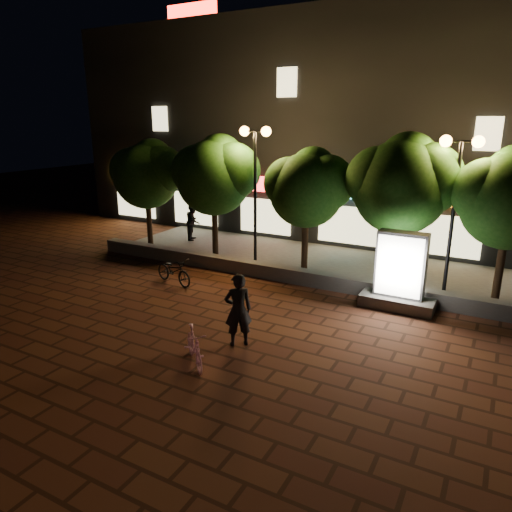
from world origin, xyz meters
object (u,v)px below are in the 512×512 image
Objects in this scene: ad_kiosk at (400,277)px; scooter_pink at (194,347)px; tree_mid at (309,185)px; street_lamp_right at (458,175)px; street_lamp_left at (255,161)px; tree_far_left at (148,172)px; tree_left at (216,173)px; pedestrian at (193,221)px; tree_right at (403,181)px; rider at (238,310)px; scooter_parked at (174,271)px.

ad_kiosk is 1.56× the size of scooter_pink.
tree_mid is 5.00m from street_lamp_right.
street_lamp_right is 9.43m from scooter_pink.
ad_kiosk is at bearing -16.50° from street_lamp_left.
scooter_pink is at bearing -120.44° from ad_kiosk.
tree_far_left is 7.50m from tree_mid.
tree_left is at bearing 180.00° from tree_mid.
pedestrian is at bearing 146.77° from tree_left.
ad_kiosk is (11.34, -2.01, -2.34)m from tree_far_left.
tree_left reaches higher than ad_kiosk.
street_lamp_left is at bearing -7.70° from tree_left.
tree_far_left is 12.47m from street_lamp_right.
tree_right is 0.98× the size of street_lamp_left.
rider is 5.18m from scooter_parked.
street_lamp_right is at bearing -165.09° from rider.
scooter_parked is at bearing -81.49° from tree_left.
scooter_pink is at bearing -86.76° from tree_mid.
scooter_parked is (-1.41, -3.33, -3.56)m from street_lamp_left.
tree_right is at bearing 2.81° from street_lamp_left.
street_lamp_left is 1.04× the size of street_lamp_right.
street_lamp_left is 3.43× the size of scooter_pink.
pedestrian reaches higher than scooter_pink.
street_lamp_right is at bearing -53.60° from scooter_parked.
tree_right is at bearing 0.00° from tree_mid.
ad_kiosk reaches higher than pedestrian.
tree_mid is 3.32m from tree_right.
tree_mid is at bearing 176.96° from street_lamp_right.
scooter_pink is at bearing -44.49° from tree_far_left.
ad_kiosk is 6.74m from scooter_pink.
ad_kiosk is 7.49m from scooter_parked.
tree_right is (10.80, 0.00, 0.27)m from tree_far_left.
tree_right is 7.38m from rider.
pedestrian is (-2.29, 1.50, -2.50)m from tree_left.
tree_mid is 2.98× the size of scooter_pink.
street_lamp_left is at bearing -8.13° from scooter_parked.
pedestrian is (-6.73, 9.30, 0.49)m from scooter_pink.
tree_left is 8.43m from rider.
tree_right is 3.34m from ad_kiosk.
tree_mid is 2.59× the size of pedestrian.
tree_far_left is 3.51m from tree_left.
rider is (0.83, -6.45, -2.26)m from tree_mid.
tree_left is 4.69m from scooter_parked.
street_lamp_left is 2.20× the size of ad_kiosk.
pedestrian is (1.21, 1.50, -2.34)m from tree_far_left.
tree_mid is 6.88m from rider.
tree_left is at bearing 0.00° from tree_far_left.
tree_right is 3.35× the size of scooter_pink.
tree_mid is at bearing -0.00° from tree_left.
tree_right reaches higher than street_lamp_right.
tree_right reaches higher than tree_mid.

